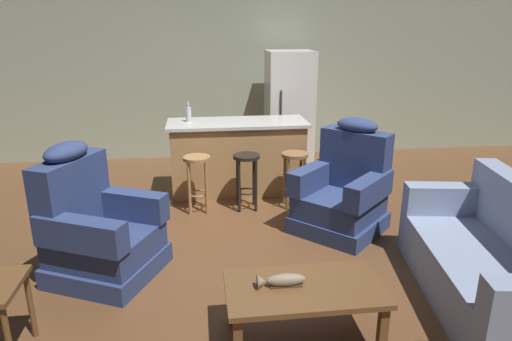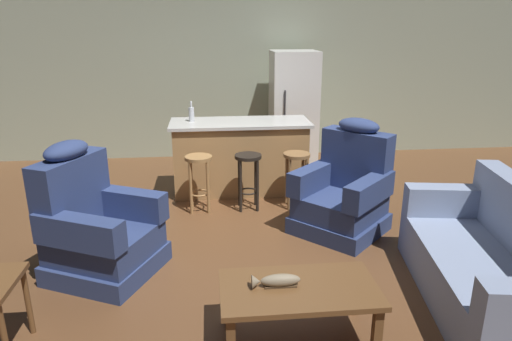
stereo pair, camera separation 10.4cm
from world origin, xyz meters
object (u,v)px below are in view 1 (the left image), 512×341
Objects in this scene: kitchen_island at (238,157)px; bottle_tall_green at (189,114)px; recliner_near_lamp at (97,230)px; bar_stool_middle at (247,172)px; couch at (494,264)px; bar_stool_left at (197,174)px; coffee_table at (304,293)px; fish_figurine at (281,281)px; refrigerator at (289,109)px; bar_stool_right at (294,170)px; recliner_near_island at (344,192)px.

bottle_tall_green reaches higher than kitchen_island.
recliner_near_lamp is 1.98m from bar_stool_middle.
couch is 3.20m from bar_stool_left.
coffee_table is at bearing -86.67° from bar_stool_middle.
bar_stool_left is 1.00× the size of bar_stool_middle.
fish_figurine is 4.35m from refrigerator.
recliner_near_lamp is at bearing -111.76° from bottle_tall_green.
kitchen_island is 2.65× the size of bar_stool_right.
kitchen_island is 0.89m from bar_stool_right.
bar_stool_right is (0.58, 0.00, 0.00)m from bar_stool_middle.
fish_figurine is 0.50× the size of bar_stool_right.
recliner_near_lamp is 1.76× the size of bar_stool_left.
recliner_near_island is at bearing -54.28° from couch.
bar_stool_right is (-1.15, 2.20, 0.13)m from couch.
recliner_near_lamp is (-1.61, 1.11, 0.06)m from coffee_table.
fish_figurine is at bearing -78.21° from bottle_tall_green.
refrigerator is at bearing 78.13° from fish_figurine.
recliner_near_lamp is 2.45m from bar_stool_right.
bar_stool_right is at bearing -28.99° from bottle_tall_green.
kitchen_island is at bearing 49.70° from bar_stool_left.
bar_stool_left is at bearing -68.04° from recliner_near_island.
coffee_table is 2.48m from bar_stool_right.
bar_stool_right is at bearing -98.97° from refrigerator.
coffee_table is 0.19m from fish_figurine.
bar_stool_right is (0.60, 2.41, 0.01)m from fish_figurine.
fish_figurine is at bearing -76.87° from bar_stool_left.
bottle_tall_green reaches higher than bar_stool_left.
couch is at bearing -77.88° from refrigerator.
kitchen_island is at bearing 79.17° from recliner_near_lamp.
fish_figurine is 1.77m from couch.
recliner_near_island reaches higher than couch.
bottle_tall_green is (-0.67, 0.69, 0.58)m from bar_stool_middle.
recliner_near_island is at bearing -59.62° from bar_stool_right.
recliner_near_island is 4.60× the size of bottle_tall_green.
recliner_near_lamp is 3.96m from refrigerator.
bar_stool_middle reaches higher than fish_figurine.
bar_stool_middle is (-0.14, 2.43, 0.11)m from coffee_table.
refrigerator is (-0.11, 2.51, 0.46)m from recliner_near_island.
bar_stool_left is 2.60× the size of bottle_tall_green.
fish_figurine is 2.41m from bar_stool_middle.
bottle_tall_green is at bearing -143.55° from refrigerator.
bar_stool_middle is (1.47, 1.32, 0.05)m from recliner_near_lamp.
coffee_table is 1.62× the size of bar_stool_left.
kitchen_island is at bearing 93.55° from coffee_table.
bar_stool_left is 0.91m from bottle_tall_green.
fish_figurine is 2.48m from bar_stool_left.
recliner_near_island is at bearing -39.80° from bottle_tall_green.
bar_stool_middle is (-1.74, 2.20, 0.13)m from couch.
bar_stool_left is at bearing -128.48° from refrigerator.
couch is at bearing -57.73° from kitchen_island.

